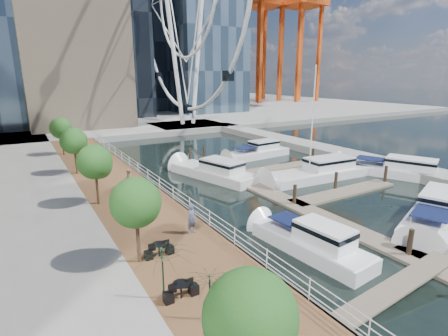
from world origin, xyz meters
name	(u,v)px	position (x,y,z in m)	size (l,w,h in m)	color
ground	(347,256)	(0.00, 0.00, 0.00)	(520.00, 520.00, 0.00)	black
boardwalk	(127,200)	(-9.00, 15.00, 0.50)	(6.00, 60.00, 1.00)	brown
seawall	(161,194)	(-6.00, 15.00, 0.50)	(0.25, 60.00, 1.00)	#595954
land_far	(75,110)	(0.00, 102.00, 0.50)	(200.00, 114.00, 1.00)	gray
breakwater	(329,152)	(20.00, 20.00, 0.50)	(4.00, 60.00, 1.00)	gray
pier	(188,126)	(14.00, 52.00, 0.50)	(14.00, 12.00, 1.00)	gray
railing	(159,183)	(-6.10, 15.00, 1.52)	(0.10, 60.00, 1.05)	white
floating_docks	(320,184)	(7.97, 9.98, 0.49)	(16.00, 34.00, 2.60)	#6D6051
port_cranes	(268,49)	(67.67, 95.67, 20.00)	(40.00, 52.00, 38.00)	#D84C14
street_trees	(95,162)	(-11.40, 14.00, 4.29)	(2.60, 42.60, 4.60)	#3F2B1C
cafe_tables	(211,313)	(-10.40, -2.00, 1.37)	(2.50, 13.70, 0.74)	black
yacht_foreground	(434,223)	(9.46, -0.01, 0.00)	(3.11, 11.61, 2.15)	white
pedestrian_near	(192,219)	(-7.52, 5.67, 1.96)	(0.70, 0.46, 1.92)	#4C5066
pedestrian_mid	(128,179)	(-8.28, 16.78, 1.82)	(0.80, 0.62, 1.65)	gray
pedestrian_far	(93,158)	(-9.41, 26.32, 1.89)	(1.04, 0.43, 1.77)	#343A42
moored_yachts	(318,181)	(9.78, 11.92, 0.00)	(25.78, 31.99, 11.50)	silver
cafe_seating	(213,323)	(-11.07, -3.34, 2.14)	(3.83, 14.71, 2.51)	#0F3820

